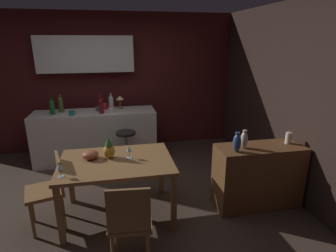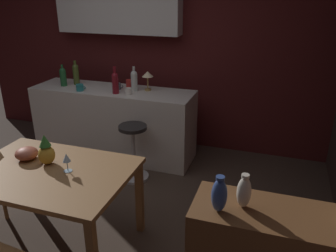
{
  "view_description": "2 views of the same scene",
  "coord_description": "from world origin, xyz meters",
  "px_view_note": "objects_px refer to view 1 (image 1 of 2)",
  "views": [
    {
      "loc": [
        0.15,
        -3.31,
        2.08
      ],
      "look_at": [
        0.92,
        0.48,
        0.86
      ],
      "focal_mm": 29.05,
      "sensor_mm": 36.0,
      "label": 1
    },
    {
      "loc": [
        1.81,
        -2.31,
        2.1
      ],
      "look_at": [
        0.84,
        0.59,
        0.86
      ],
      "focal_mm": 36.67,
      "sensor_mm": 36.0,
      "label": 2
    }
  ],
  "objects_px": {
    "counter_lamp": "(120,99)",
    "vase_ceramic_ivory": "(244,140)",
    "dining_table": "(117,167)",
    "wine_bottle_clear": "(111,103)",
    "wine_glass_right": "(129,149)",
    "cup_red": "(105,106)",
    "sideboard_cabinet": "(258,176)",
    "cup_slate": "(98,109)",
    "wine_bottle_ruby": "(101,105)",
    "pillar_candle_tall": "(288,138)",
    "pineapple_centerpiece": "(109,149)",
    "wine_bottle_green": "(52,107)",
    "chair_near_window": "(50,188)",
    "bar_stool": "(127,150)",
    "chair_by_doorway": "(130,221)",
    "cup_teal": "(72,113)",
    "wine_bottle_olive": "(61,104)",
    "vase_ceramic_blue": "(237,143)",
    "cup_white": "(111,110)",
    "fruit_bowl": "(91,155)",
    "wine_glass_left": "(60,167)"
  },
  "relations": [
    {
      "from": "chair_near_window",
      "to": "bar_stool",
      "type": "height_order",
      "value": "chair_near_window"
    },
    {
      "from": "wine_bottle_ruby",
      "to": "pillar_candle_tall",
      "type": "relative_size",
      "value": 1.91
    },
    {
      "from": "wine_bottle_clear",
      "to": "wine_bottle_olive",
      "type": "bearing_deg",
      "value": 177.95
    },
    {
      "from": "cup_white",
      "to": "wine_glass_right",
      "type": "bearing_deg",
      "value": -82.95
    },
    {
      "from": "wine_bottle_ruby",
      "to": "pillar_candle_tall",
      "type": "xyz_separation_m",
      "value": [
        2.38,
        -1.71,
        -0.15
      ]
    },
    {
      "from": "wine_glass_left",
      "to": "counter_lamp",
      "type": "xyz_separation_m",
      "value": [
        0.69,
        2.16,
        0.24
      ]
    },
    {
      "from": "cup_white",
      "to": "vase_ceramic_blue",
      "type": "xyz_separation_m",
      "value": [
        1.45,
        -1.85,
        -0.0
      ]
    },
    {
      "from": "counter_lamp",
      "to": "vase_ceramic_ivory",
      "type": "relative_size",
      "value": 1.06
    },
    {
      "from": "dining_table",
      "to": "wine_bottle_green",
      "type": "relative_size",
      "value": 4.67
    },
    {
      "from": "pineapple_centerpiece",
      "to": "wine_glass_right",
      "type": "bearing_deg",
      "value": -13.8
    },
    {
      "from": "wine_glass_right",
      "to": "cup_red",
      "type": "height_order",
      "value": "cup_red"
    },
    {
      "from": "wine_bottle_olive",
      "to": "cup_slate",
      "type": "relative_size",
      "value": 2.58
    },
    {
      "from": "chair_by_doorway",
      "to": "bar_stool",
      "type": "xyz_separation_m",
      "value": [
        0.08,
        2.1,
        -0.15
      ]
    },
    {
      "from": "cup_red",
      "to": "cup_teal",
      "type": "relative_size",
      "value": 0.99
    },
    {
      "from": "wine_bottle_clear",
      "to": "pillar_candle_tall",
      "type": "relative_size",
      "value": 1.76
    },
    {
      "from": "pineapple_centerpiece",
      "to": "wine_bottle_ruby",
      "type": "xyz_separation_m",
      "value": [
        -0.13,
        1.53,
        0.2
      ]
    },
    {
      "from": "pineapple_centerpiece",
      "to": "cup_slate",
      "type": "relative_size",
      "value": 2.13
    },
    {
      "from": "chair_by_doorway",
      "to": "counter_lamp",
      "type": "distance_m",
      "value": 2.78
    },
    {
      "from": "wine_glass_left",
      "to": "cup_white",
      "type": "bearing_deg",
      "value": 74.8
    },
    {
      "from": "counter_lamp",
      "to": "vase_ceramic_ivory",
      "type": "distance_m",
      "value": 2.45
    },
    {
      "from": "fruit_bowl",
      "to": "wine_bottle_clear",
      "type": "bearing_deg",
      "value": 81.33
    },
    {
      "from": "cup_red",
      "to": "wine_bottle_olive",
      "type": "bearing_deg",
      "value": -174.35
    },
    {
      "from": "dining_table",
      "to": "cup_white",
      "type": "bearing_deg",
      "value": 91.48
    },
    {
      "from": "counter_lamp",
      "to": "vase_ceramic_ivory",
      "type": "xyz_separation_m",
      "value": [
        1.42,
        -1.99,
        -0.16
      ]
    },
    {
      "from": "chair_near_window",
      "to": "wine_bottle_clear",
      "type": "xyz_separation_m",
      "value": [
        0.72,
        1.84,
        0.56
      ]
    },
    {
      "from": "wine_bottle_olive",
      "to": "wine_bottle_green",
      "type": "bearing_deg",
      "value": -136.49
    },
    {
      "from": "cup_teal",
      "to": "sideboard_cabinet",
      "type": "bearing_deg",
      "value": -34.75
    },
    {
      "from": "sideboard_cabinet",
      "to": "cup_slate",
      "type": "relative_size",
      "value": 8.99
    },
    {
      "from": "wine_glass_left",
      "to": "wine_glass_right",
      "type": "xyz_separation_m",
      "value": [
        0.72,
        0.33,
        0.0
      ]
    },
    {
      "from": "wine_bottle_clear",
      "to": "vase_ceramic_blue",
      "type": "relative_size",
      "value": 1.25
    },
    {
      "from": "wine_bottle_ruby",
      "to": "vase_ceramic_ivory",
      "type": "xyz_separation_m",
      "value": [
        1.75,
        -1.75,
        -0.12
      ]
    },
    {
      "from": "wine_bottle_ruby",
      "to": "cup_slate",
      "type": "bearing_deg",
      "value": 108.95
    },
    {
      "from": "bar_stool",
      "to": "counter_lamp",
      "type": "relative_size",
      "value": 2.73
    },
    {
      "from": "sideboard_cabinet",
      "to": "vase_ceramic_blue",
      "type": "distance_m",
      "value": 0.65
    },
    {
      "from": "wine_glass_right",
      "to": "wine_bottle_clear",
      "type": "distance_m",
      "value": 1.79
    },
    {
      "from": "wine_bottle_ruby",
      "to": "cup_teal",
      "type": "bearing_deg",
      "value": -175.78
    },
    {
      "from": "dining_table",
      "to": "chair_near_window",
      "type": "xyz_separation_m",
      "value": [
        -0.76,
        -0.03,
        -0.17
      ]
    },
    {
      "from": "cup_teal",
      "to": "counter_lamp",
      "type": "distance_m",
      "value": 0.86
    },
    {
      "from": "wine_bottle_clear",
      "to": "counter_lamp",
      "type": "relative_size",
      "value": 1.25
    },
    {
      "from": "dining_table",
      "to": "wine_bottle_olive",
      "type": "xyz_separation_m",
      "value": [
        -0.88,
        1.84,
        0.4
      ]
    },
    {
      "from": "sideboard_cabinet",
      "to": "counter_lamp",
      "type": "relative_size",
      "value": 4.51
    },
    {
      "from": "chair_near_window",
      "to": "wine_glass_right",
      "type": "bearing_deg",
      "value": 4.48
    },
    {
      "from": "wine_bottle_clear",
      "to": "vase_ceramic_blue",
      "type": "distance_m",
      "value": 2.48
    },
    {
      "from": "wine_glass_right",
      "to": "cup_slate",
      "type": "relative_size",
      "value": 1.27
    },
    {
      "from": "wine_glass_left",
      "to": "sideboard_cabinet",
      "type": "bearing_deg",
      "value": 4.29
    },
    {
      "from": "wine_glass_right",
      "to": "cup_white",
      "type": "bearing_deg",
      "value": 97.05
    },
    {
      "from": "wine_bottle_green",
      "to": "wine_bottle_olive",
      "type": "relative_size",
      "value": 0.89
    },
    {
      "from": "pineapple_centerpiece",
      "to": "wine_bottle_green",
      "type": "xyz_separation_m",
      "value": [
        -0.93,
        1.63,
        0.18
      ]
    },
    {
      "from": "wine_glass_right",
      "to": "cup_slate",
      "type": "distance_m",
      "value": 1.81
    },
    {
      "from": "dining_table",
      "to": "wine_bottle_clear",
      "type": "relative_size",
      "value": 4.3
    }
  ]
}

